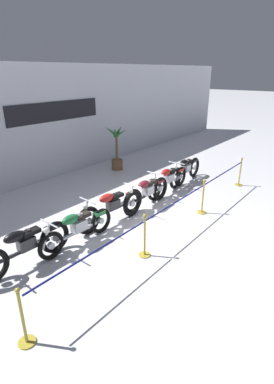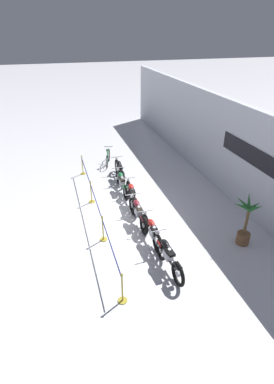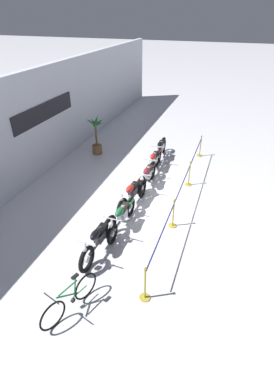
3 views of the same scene
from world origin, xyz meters
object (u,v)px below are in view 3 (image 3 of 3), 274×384
Objects in this scene: stanchion_mid_left at (173,217)px; stanchion_mid_right at (189,177)px; motorcycle_maroon_3 at (147,177)px; motorcycle_red_4 at (154,161)px; potted_palm_left_of_row at (96,136)px; motorcycle_green_1 at (122,217)px; motorcycle_black_0 at (99,240)px; motorcycle_red_2 at (132,194)px; bicycle at (70,299)px; stanchion_far_left at (174,208)px; stanchion_far_right at (200,149)px; motorcycle_black_5 at (160,149)px.

stanchion_mid_right is at bearing 0.00° from stanchion_mid_left.
motorcycle_maroon_3 is 0.94× the size of motorcycle_red_4.
potted_palm_left_of_row is 6.54m from stanchion_mid_left.
motorcycle_black_0 is at bearing 170.79° from motorcycle_green_1.
motorcycle_red_2 is at bearing 66.79° from stanchion_mid_left.
bicycle is 0.19× the size of stanchion_far_left.
stanchion_far_right is (5.76, 0.00, 0.00)m from stanchion_mid_left.
motorcycle_maroon_3 is (1.42, -0.14, -0.00)m from motorcycle_red_2.
motorcycle_black_0 is 0.25× the size of stanchion_far_left.
motorcycle_black_5 is 2.21× the size of stanchion_mid_right.
stanchion_mid_left is at bearing -67.72° from motorcycle_green_1.
stanchion_far_left and stanchion_far_right have the same top height.
motorcycle_black_0 is 5.04m from stanchion_mid_right.
motorcycle_black_5 is at bearing 40.95° from stanchion_mid_right.
bicycle reaches higher than motorcycle_black_0.
motorcycle_black_5 is (6.70, -0.03, 0.01)m from motorcycle_black_0.
potted_palm_left_of_row reaches higher than motorcycle_red_2.
motorcycle_black_0 is at bearing 167.17° from stanchion_far_right.
motorcycle_red_2 is (1.35, 0.13, 0.01)m from motorcycle_green_1.
motorcycle_red_4 is 7.46m from bicycle.
potted_palm_left_of_row reaches higher than motorcycle_green_1.
bicycle is 4.22m from stanchion_mid_left.
stanchion_mid_right is 1.00× the size of stanchion_far_right.
motorcycle_red_4 is (4.16, 0.13, 0.01)m from motorcycle_green_1.
motorcycle_red_2 is at bearing 179.88° from motorcycle_red_4.
motorcycle_black_0 is 1.02× the size of motorcycle_green_1.
stanchion_far_left reaches higher than motorcycle_red_2.
stanchion_far_right reaches higher than motorcycle_red_2.
stanchion_far_right reaches higher than bicycle.
stanchion_mid_right reaches higher than motorcycle_red_4.
motorcycle_maroon_3 is at bearing -174.34° from motorcycle_red_4.
stanchion_far_left reaches higher than motorcycle_maroon_3.
stanchion_far_left is 0.36m from stanchion_mid_left.
potted_palm_left_of_row is at bearing 74.33° from motorcycle_red_4.
motorcycle_black_0 is 4.04m from motorcycle_maroon_3.
bicycle reaches higher than motorcycle_red_4.
bicycle is at bearing -158.70° from potted_palm_left_of_row.
potted_palm_left_of_row is 0.22× the size of stanchion_far_left.
motorcycle_maroon_3 is 3.93m from stanchion_far_right.
bicycle is 1.58× the size of stanchion_far_right.
motorcycle_black_5 reaches higher than motorcycle_red_4.
motorcycle_red_4 is 1.81m from stanchion_mid_right.
stanchion_mid_left is at bearing -144.42° from motorcycle_maroon_3.
motorcycle_red_2 is 5.31m from stanchion_far_right.
potted_palm_left_of_row is at bearing 40.18° from motorcycle_red_2.
motorcycle_black_0 is 2.60m from stanchion_far_left.
motorcycle_red_4 is 2.24× the size of stanchion_mid_right.
motorcycle_maroon_3 reaches higher than motorcycle_red_2.
stanchion_mid_left is 5.76m from stanchion_far_right.
motorcycle_black_5 is at bearing -82.76° from potted_palm_left_of_row.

